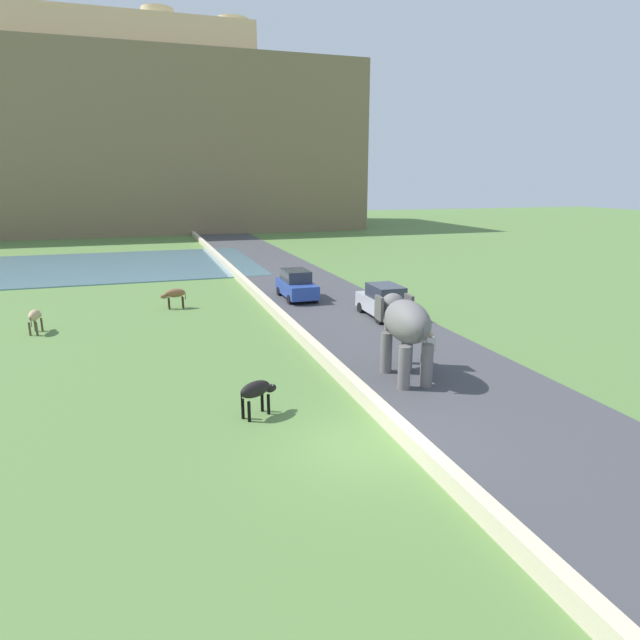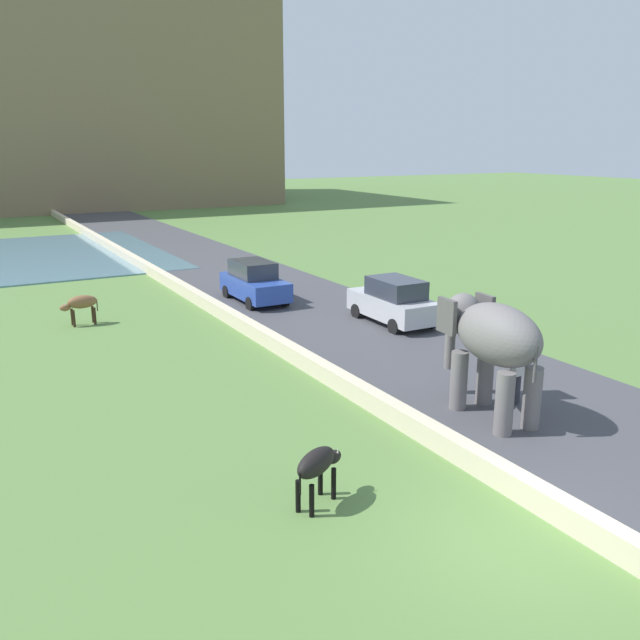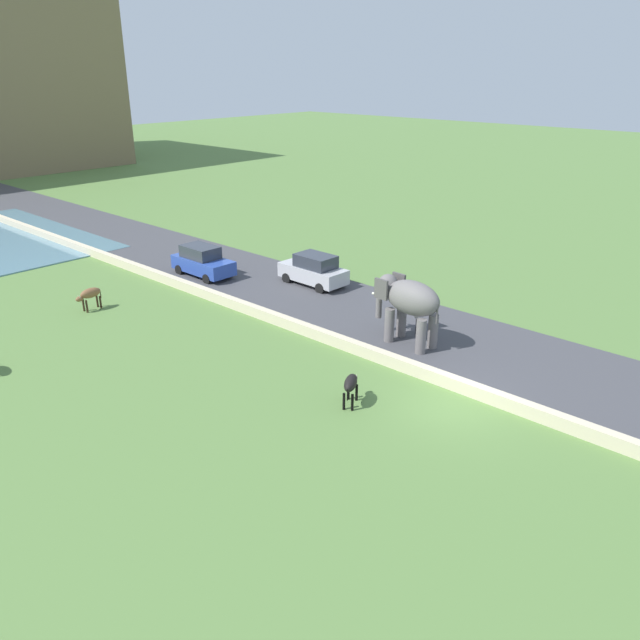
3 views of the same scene
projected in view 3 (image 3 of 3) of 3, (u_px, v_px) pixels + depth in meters
name	position (u px, v px, depth m)	size (l,w,h in m)	color
ground_plane	(452.00, 406.00, 22.93)	(220.00, 220.00, 0.00)	#567A3D
road_surface	(213.00, 266.00, 38.81)	(7.00, 120.00, 0.06)	#424247
barrier_wall	(181.00, 284.00, 34.87)	(0.40, 110.00, 0.51)	beige
elephant	(408.00, 301.00, 27.29)	(1.59, 3.51, 2.99)	slate
person_beside_elephant	(418.00, 317.00, 28.68)	(0.36, 0.22, 1.63)	#33333D
car_blue	(203.00, 261.00, 36.70)	(1.80, 4.00, 1.80)	#2D4CA8
car_silver	(314.00, 270.00, 35.16)	(1.85, 4.03, 1.80)	#B7B7BC
cow_black	(351.00, 384.00, 22.76)	(1.38, 0.94, 1.15)	black
cow_brown	(90.00, 294.00, 31.60)	(1.40, 0.48, 1.15)	brown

